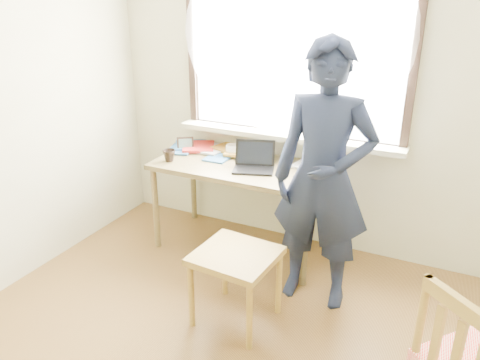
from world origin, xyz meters
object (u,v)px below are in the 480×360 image
at_px(desk, 242,174).
at_px(mug_white, 233,150).
at_px(work_chair, 236,264).
at_px(person, 323,179).
at_px(mug_dark, 169,156).
at_px(laptop, 254,162).

bearing_deg(desk, mug_white, 135.16).
bearing_deg(work_chair, person, 50.94).
xyz_separation_m(mug_dark, work_chair, (0.92, -0.67, -0.37)).
bearing_deg(person, laptop, 148.60).
bearing_deg(work_chair, mug_white, 117.52).
height_order(desk, work_chair, desk).
relative_size(mug_white, person, 0.07).
bearing_deg(mug_dark, work_chair, -36.00).
height_order(laptop, mug_white, laptop).
distance_m(mug_dark, person, 1.33).
bearing_deg(person, mug_dark, 168.04).
xyz_separation_m(mug_white, work_chair, (0.52, -1.00, -0.37)).
height_order(desk, mug_dark, mug_dark).
xyz_separation_m(desk, mug_dark, (-0.55, -0.18, 0.12)).
relative_size(work_chair, person, 0.29).
xyz_separation_m(mug_dark, person, (1.31, -0.19, 0.10)).
distance_m(desk, laptop, 0.18).
relative_size(mug_white, mug_dark, 1.21).
bearing_deg(laptop, work_chair, -73.18).
height_order(mug_white, mug_dark, mug_white).
height_order(laptop, person, person).
distance_m(desk, mug_white, 0.25).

